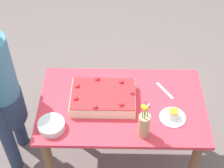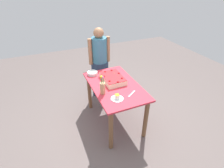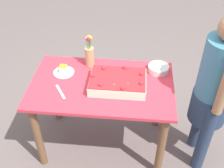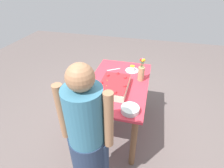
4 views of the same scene
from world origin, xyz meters
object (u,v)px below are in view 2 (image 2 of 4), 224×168
Objects in this scene: serving_plate_with_slice at (117,98)px; fruit_bowl at (92,73)px; cake_knife at (132,94)px; person_standing at (100,59)px; sheet_cake at (113,78)px; flower_vase at (103,87)px.

fruit_bowl is (-0.85, -0.11, 0.01)m from serving_plate_with_slice.
person_standing is (-1.24, -0.07, 0.08)m from cake_knife.
sheet_cake is 2.41× the size of cake_knife.
cake_knife is 1.05× the size of fruit_bowl.
sheet_cake is 0.43m from fruit_bowl.
person_standing is (-0.43, 0.29, 0.05)m from fruit_bowl.
person_standing is (-1.06, 0.33, -0.04)m from flower_vase.
flower_vase reaches higher than fruit_bowl.
sheet_cake is 1.54× the size of flower_vase.
cake_knife is 0.13× the size of person_standing.
fruit_bowl is 0.52m from person_standing.
fruit_bowl is 0.12× the size of person_standing.
fruit_bowl is (-0.63, 0.04, -0.09)m from flower_vase.
serving_plate_with_slice is at bearing -8.37° from person_standing.
cake_knife is 0.89m from fruit_bowl.
flower_vase is (-0.18, -0.40, 0.12)m from cake_knife.
cake_knife is (0.47, 0.12, -0.05)m from sheet_cake.
serving_plate_with_slice is at bearing 33.36° from flower_vase.
person_standing reaches higher than sheet_cake.
sheet_cake is 0.31× the size of person_standing.
fruit_bowl reaches higher than cake_knife.
person_standing reaches higher than flower_vase.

